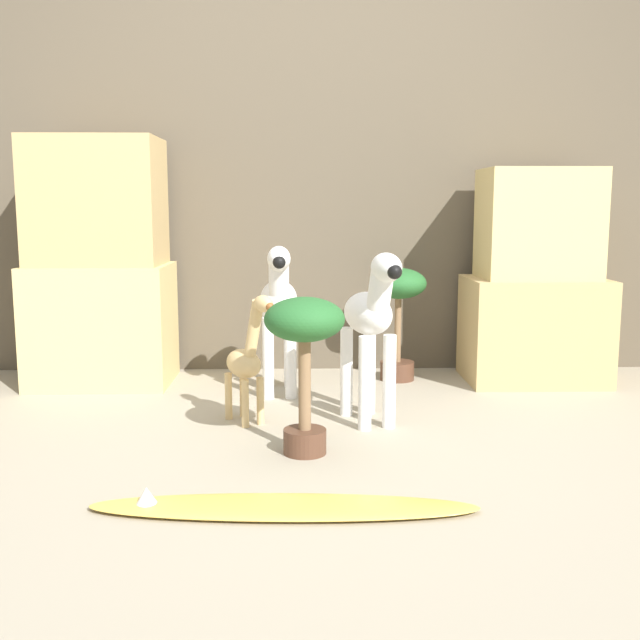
{
  "coord_description": "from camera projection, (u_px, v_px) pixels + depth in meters",
  "views": [
    {
      "loc": [
        -0.08,
        -2.49,
        0.91
      ],
      "look_at": [
        -0.01,
        0.86,
        0.4
      ],
      "focal_mm": 42.0,
      "sensor_mm": 36.0,
      "label": 1
    }
  ],
  "objects": [
    {
      "name": "giraffe_figurine",
      "position": [
        247.0,
        359.0,
        3.13
      ],
      "size": [
        0.26,
        0.33,
        0.56
      ],
      "color": "tan",
      "rests_on": "ground_plane"
    },
    {
      "name": "rock_pillar_right",
      "position": [
        535.0,
        287.0,
        3.87
      ],
      "size": [
        0.7,
        0.5,
        1.1
      ],
      "color": "tan",
      "rests_on": "ground_plane"
    },
    {
      "name": "zebra_left",
      "position": [
        279.0,
        305.0,
        3.59
      ],
      "size": [
        0.19,
        0.47,
        0.73
      ],
      "color": "white",
      "rests_on": "ground_plane"
    },
    {
      "name": "potted_palm_front",
      "position": [
        398.0,
        301.0,
        3.9
      ],
      "size": [
        0.29,
        0.29,
        0.59
      ],
      "color": "#513323",
      "rests_on": "ground_plane"
    },
    {
      "name": "zebra_right",
      "position": [
        371.0,
        321.0,
        3.1
      ],
      "size": [
        0.26,
        0.48,
        0.73
      ],
      "color": "white",
      "rests_on": "ground_plane"
    },
    {
      "name": "surfboard",
      "position": [
        280.0,
        507.0,
        2.25
      ],
      "size": [
        1.19,
        0.25,
        0.07
      ],
      "color": "gold",
      "rests_on": "ground_plane"
    },
    {
      "name": "rock_pillar_left",
      "position": [
        100.0,
        268.0,
        3.81
      ],
      "size": [
        0.7,
        0.5,
        1.25
      ],
      "color": "#D1B775",
      "rests_on": "ground_plane"
    },
    {
      "name": "potted_palm_back",
      "position": [
        305.0,
        339.0,
        2.72
      ],
      "size": [
        0.29,
        0.29,
        0.59
      ],
      "color": "#513323",
      "rests_on": "ground_plane"
    },
    {
      "name": "ground_plane",
      "position": [
        328.0,
        471.0,
        2.6
      ],
      "size": [
        14.0,
        14.0,
        0.0
      ],
      "primitive_type": "plane",
      "color": "#9E937F"
    },
    {
      "name": "wall_back",
      "position": [
        318.0,
        171.0,
        4.1
      ],
      "size": [
        6.4,
        0.08,
        2.2
      ],
      "color": "brown",
      "rests_on": "ground_plane"
    }
  ]
}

